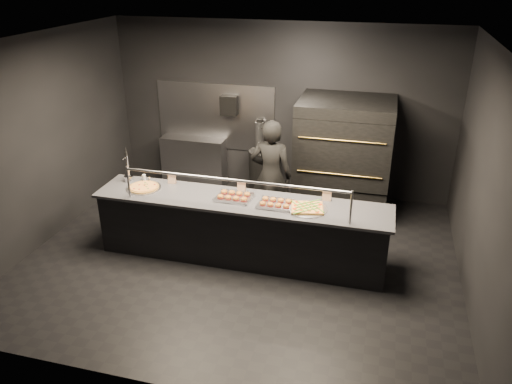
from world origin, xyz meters
TOP-DOWN VIEW (x-y plane):
  - room at (-0.02, 0.05)m, footprint 6.04×6.00m
  - service_counter at (0.00, -0.00)m, footprint 4.10×0.78m
  - pizza_oven at (1.20, 1.90)m, footprint 1.50×1.23m
  - prep_shelf at (-1.60, 2.32)m, footprint 1.20×0.35m
  - towel_dispenser at (-0.90, 2.39)m, footprint 0.30×0.20m
  - fire_extinguisher at (-0.35, 2.40)m, footprint 0.14×0.14m
  - beer_tap at (-1.78, 0.20)m, footprint 0.14×0.20m
  - round_pizza at (-1.45, 0.01)m, footprint 0.50×0.50m
  - slider_tray_a at (-0.10, 0.02)m, footprint 0.53×0.42m
  - slider_tray_b at (0.50, -0.04)m, footprint 0.49×0.38m
  - square_pizza at (0.93, -0.05)m, footprint 0.53×0.53m
  - condiment_jar at (-1.55, 0.28)m, footprint 0.13×0.05m
  - tent_cards at (-0.02, 0.28)m, footprint 2.38×0.04m
  - trash_bin at (-0.25, 2.22)m, footprint 0.49×0.49m
  - worker at (0.19, 1.00)m, footprint 0.65×0.43m

SIDE VIEW (x-z plane):
  - trash_bin at x=-0.25m, z-range 0.00..0.82m
  - prep_shelf at x=-1.60m, z-range 0.00..0.90m
  - service_counter at x=0.00m, z-range -0.22..1.15m
  - worker at x=0.19m, z-range 0.00..1.77m
  - round_pizza at x=-1.45m, z-range 0.92..0.95m
  - square_pizza at x=0.93m, z-range 0.92..0.96m
  - slider_tray_b at x=0.50m, z-range 0.91..0.99m
  - slider_tray_a at x=-0.10m, z-range 0.91..0.99m
  - condiment_jar at x=-1.55m, z-range 0.92..1.01m
  - pizza_oven at x=1.20m, z-range 0.01..1.92m
  - tent_cards at x=-0.02m, z-range 0.92..1.07m
  - fire_extinguisher at x=-0.35m, z-range 0.81..1.31m
  - beer_tap at x=-1.78m, z-range 0.80..1.34m
  - room at x=-0.02m, z-range 0.00..3.00m
  - towel_dispenser at x=-0.90m, z-range 1.38..1.73m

